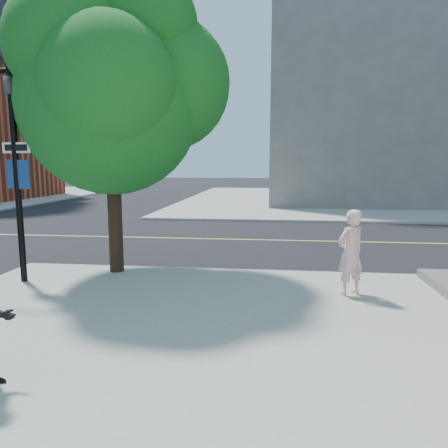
# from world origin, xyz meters

# --- Properties ---
(ground) EXTENTS (140.00, 140.00, 0.00)m
(ground) POSITION_xyz_m (0.00, 0.00, 0.00)
(ground) COLOR black
(ground) RESTS_ON ground
(road_ew) EXTENTS (140.00, 9.00, 0.01)m
(road_ew) POSITION_xyz_m (0.00, 4.50, 0.01)
(road_ew) COLOR black
(road_ew) RESTS_ON ground
(sidewalk_ne) EXTENTS (29.00, 25.00, 0.12)m
(sidewalk_ne) POSITION_xyz_m (13.50, 21.50, 0.06)
(sidewalk_ne) COLOR #9FA098
(sidewalk_ne) RESTS_ON ground
(filler_ne) EXTENTS (18.00, 16.00, 14.00)m
(filler_ne) POSITION_xyz_m (14.00, 22.00, 7.12)
(filler_ne) COLOR slate
(filler_ne) RESTS_ON sidewalk_ne
(man_on_phone) EXTENTS (0.72, 0.66, 1.66)m
(man_on_phone) POSITION_xyz_m (6.63, -1.70, 0.95)
(man_on_phone) COLOR beige
(man_on_phone) RESTS_ON sidewalk_se
(street_tree) EXTENTS (4.98, 4.53, 6.61)m
(street_tree) POSITION_xyz_m (1.62, -0.49, 4.39)
(street_tree) COLOR black
(street_tree) RESTS_ON sidewalk_se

